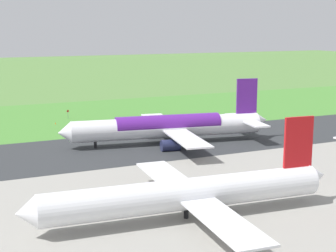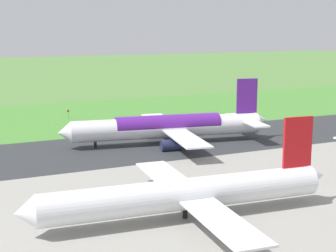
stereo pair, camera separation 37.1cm
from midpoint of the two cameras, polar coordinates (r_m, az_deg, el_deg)
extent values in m
plane|color=#547F3D|center=(125.02, -3.49, -2.33)|extent=(800.00, 800.00, 0.00)
cube|color=#2D3033|center=(125.01, -3.49, -2.32)|extent=(600.00, 31.90, 0.06)
cube|color=gray|center=(84.62, 8.14, -8.98)|extent=(440.00, 110.00, 0.05)
cube|color=#478534|center=(163.38, -8.68, 0.73)|extent=(600.00, 80.00, 0.04)
cylinder|color=white|center=(127.35, 0.08, -0.13)|extent=(48.22, 12.64, 5.20)
cone|color=white|center=(123.13, -11.43, -0.74)|extent=(3.74, 5.35, 4.94)
cone|color=white|center=(136.06, 10.36, 0.66)|extent=(4.15, 4.91, 4.42)
cube|color=#591E8C|center=(133.35, 8.88, 3.33)|extent=(5.61, 1.37, 9.00)
cube|color=white|center=(129.41, 9.79, 0.25)|extent=(5.36, 9.51, 0.36)
cube|color=white|center=(139.27, 7.87, 1.06)|extent=(5.36, 9.51, 0.36)
cube|color=white|center=(117.38, 1.99, -1.30)|extent=(9.36, 22.67, 0.35)
cube|color=white|center=(138.12, -0.74, 0.57)|extent=(9.36, 22.67, 0.35)
cylinder|color=#23284C|center=(120.50, 0.35, -2.18)|extent=(4.88, 3.47, 2.80)
cylinder|color=#23284C|center=(134.66, -1.39, -0.77)|extent=(4.88, 3.47, 2.80)
cylinder|color=black|center=(124.33, -8.05, -1.69)|extent=(0.70, 0.70, 3.42)
cylinder|color=black|center=(124.94, 1.90, -1.52)|extent=(0.70, 0.70, 3.42)
cylinder|color=black|center=(132.43, 0.87, -0.80)|extent=(0.70, 0.70, 3.42)
cylinder|color=#591E8C|center=(127.25, 0.08, 0.10)|extent=(26.89, 9.29, 5.23)
cylinder|color=white|center=(78.03, 2.08, -7.61)|extent=(44.69, 8.37, 4.82)
cone|color=white|center=(73.06, -15.61, -9.34)|extent=(3.14, 4.78, 4.57)
cone|color=white|center=(88.89, 16.25, -5.34)|extent=(3.56, 4.34, 4.09)
cube|color=red|center=(85.28, 14.41, -1.75)|extent=(5.21, 0.88, 8.33)
cube|color=white|center=(69.76, 5.97, -10.29)|extent=(7.18, 20.75, 0.32)
cube|color=white|center=(87.53, 0.15, -5.77)|extent=(7.18, 20.75, 0.32)
cylinder|color=black|center=(79.09, 2.07, -9.77)|extent=(0.74, 0.74, 1.48)
cylinder|color=slate|center=(165.53, -11.00, 1.17)|extent=(0.10, 0.10, 2.24)
cube|color=red|center=(165.32, -11.02, 1.66)|extent=(0.60, 0.04, 0.60)
cone|color=orange|center=(157.32, -12.35, 0.30)|extent=(0.40, 0.40, 0.55)
camera|label=1|loc=(0.19, -89.92, 0.02)|focal=54.59mm
camera|label=2|loc=(0.19, 90.08, -0.02)|focal=54.59mm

